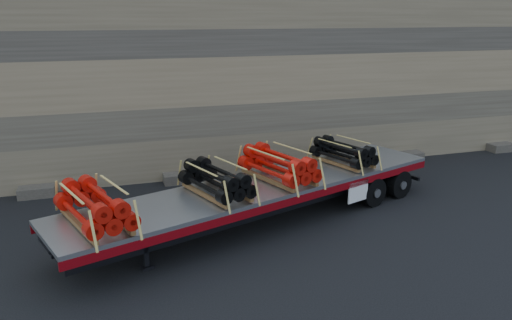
{
  "coord_description": "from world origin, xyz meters",
  "views": [
    {
      "loc": [
        -5.64,
        -13.24,
        6.11
      ],
      "look_at": [
        -0.94,
        1.62,
        1.56
      ],
      "focal_mm": 35.0,
      "sensor_mm": 36.0,
      "label": 1
    }
  ],
  "objects_px": {
    "bundle_midfront": "(216,181)",
    "bundle_midrear": "(278,166)",
    "bundle_front": "(95,207)",
    "bundle_rear": "(343,153)",
    "trailer": "(263,203)"
  },
  "relations": [
    {
      "from": "trailer",
      "to": "bundle_front",
      "type": "bearing_deg",
      "value": -180.0
    },
    {
      "from": "bundle_front",
      "to": "bundle_midrear",
      "type": "bearing_deg",
      "value": 0.0
    },
    {
      "from": "trailer",
      "to": "bundle_front",
      "type": "relative_size",
      "value": 5.08
    },
    {
      "from": "bundle_midfront",
      "to": "bundle_midrear",
      "type": "bearing_deg",
      "value": -0.0
    },
    {
      "from": "bundle_midrear",
      "to": "trailer",
      "type": "bearing_deg",
      "value": 180.0
    },
    {
      "from": "trailer",
      "to": "bundle_rear",
      "type": "relative_size",
      "value": 5.82
    },
    {
      "from": "bundle_midrear",
      "to": "bundle_rear",
      "type": "xyz_separation_m",
      "value": [
        2.65,
        0.92,
        -0.06
      ]
    },
    {
      "from": "bundle_front",
      "to": "bundle_rear",
      "type": "bearing_deg",
      "value": 0.0
    },
    {
      "from": "bundle_midfront",
      "to": "bundle_rear",
      "type": "distance_m",
      "value": 5.04
    },
    {
      "from": "trailer",
      "to": "bundle_midfront",
      "type": "bearing_deg",
      "value": -180.0
    },
    {
      "from": "bundle_midfront",
      "to": "bundle_midrear",
      "type": "relative_size",
      "value": 0.91
    },
    {
      "from": "trailer",
      "to": "bundle_midfront",
      "type": "distance_m",
      "value": 1.93
    },
    {
      "from": "bundle_rear",
      "to": "trailer",
      "type": "bearing_deg",
      "value": 180.0
    },
    {
      "from": "bundle_front",
      "to": "bundle_midrear",
      "type": "height_order",
      "value": "bundle_midrear"
    },
    {
      "from": "bundle_midrear",
      "to": "bundle_rear",
      "type": "distance_m",
      "value": 2.81
    }
  ]
}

